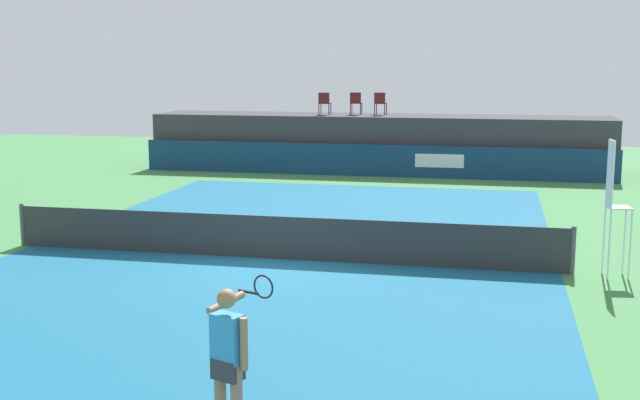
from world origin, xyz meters
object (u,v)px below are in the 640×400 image
object	(u,v)px
spectator_chair_left	(356,102)
tennis_ball	(228,369)
tennis_player	(229,358)
net_post_near	(22,225)
spectator_chair_center	(380,102)
umpire_chair	(614,199)
spectator_chair_far_left	(325,102)
net_post_far	(573,250)

from	to	relation	value
spectator_chair_left	tennis_ball	distance (m)	22.15
tennis_player	tennis_ball	xyz separation A→B (m)	(-0.67, 1.89, -0.92)
net_post_near	tennis_ball	xyz separation A→B (m)	(7.26, -6.52, -0.46)
spectator_chair_left	spectator_chair_center	distance (m)	0.98
spectator_chair_left	umpire_chair	xyz separation A→B (m)	(7.85, -15.40, -1.11)
umpire_chair	spectator_chair_left	bearing A→B (deg)	117.01
spectator_chair_left	net_post_near	distance (m)	16.41
spectator_chair_left	spectator_chair_center	size ratio (longest dim) A/B	1.00
tennis_player	tennis_ball	world-z (taller)	tennis_player
spectator_chair_far_left	net_post_near	distance (m)	15.66
tennis_player	tennis_ball	distance (m)	2.21
umpire_chair	spectator_chair_far_left	bearing A→B (deg)	121.13
spectator_chair_left	spectator_chair_center	world-z (taller)	same
spectator_chair_far_left	spectator_chair_center	world-z (taller)	same
spectator_chair_far_left	umpire_chair	xyz separation A→B (m)	(9.04, -14.97, -1.11)
spectator_chair_left	tennis_ball	world-z (taller)	spectator_chair_left
net_post_near	net_post_far	distance (m)	12.40
spectator_chair_far_left	tennis_ball	world-z (taller)	spectator_chair_far_left
spectator_chair_far_left	tennis_ball	xyz separation A→B (m)	(3.18, -21.48, -2.66)
tennis_ball	net_post_far	bearing A→B (deg)	51.75
spectator_chair_left	net_post_far	xyz separation A→B (m)	(7.13, -15.38, -2.19)
net_post_near	net_post_far	size ratio (longest dim) A/B	1.00
spectator_chair_left	tennis_player	size ratio (longest dim) A/B	0.50
net_post_far	tennis_player	distance (m)	9.54
umpire_chair	net_post_near	world-z (taller)	umpire_chair
net_post_far	tennis_player	size ratio (longest dim) A/B	0.56
net_post_near	tennis_player	xyz separation A→B (m)	(7.93, -8.41, 0.46)
spectator_chair_center	tennis_ball	distance (m)	22.10
spectator_chair_left	umpire_chair	bearing A→B (deg)	-62.99
net_post_far	tennis_ball	distance (m)	8.31
umpire_chair	net_post_far	xyz separation A→B (m)	(-0.72, 0.01, -1.09)
spectator_chair_left	spectator_chair_center	xyz separation A→B (m)	(0.98, 0.01, 0.00)
spectator_chair_center	umpire_chair	distance (m)	16.91
umpire_chair	tennis_ball	distance (m)	8.89
tennis_ball	spectator_chair_left	bearing A→B (deg)	95.18
spectator_chair_far_left	tennis_ball	size ratio (longest dim) A/B	13.06
spectator_chair_left	net_post_near	xyz separation A→B (m)	(-5.27, -15.38, -2.19)
net_post_far	tennis_ball	world-z (taller)	net_post_far
spectator_chair_far_left	spectator_chair_center	size ratio (longest dim) A/B	1.00
net_post_far	tennis_player	xyz separation A→B (m)	(-4.47, -8.41, 0.46)
spectator_chair_far_left	tennis_ball	distance (m)	21.87
spectator_chair_center	net_post_near	distance (m)	16.76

